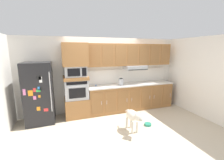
# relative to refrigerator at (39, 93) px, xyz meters

# --- Properties ---
(ground_plane) EXTENTS (9.60, 9.60, 0.00)m
(ground_plane) POSITION_rel_refrigerator_xyz_m (2.02, -0.68, -0.88)
(ground_plane) COLOR beige
(back_kitchen_wall) EXTENTS (6.20, 0.12, 2.50)m
(back_kitchen_wall) POSITION_rel_refrigerator_xyz_m (2.02, 0.43, 0.37)
(back_kitchen_wall) COLOR silver
(back_kitchen_wall) RESTS_ON ground
(side_panel_right) EXTENTS (0.12, 7.10, 2.50)m
(side_panel_right) POSITION_rel_refrigerator_xyz_m (4.82, -0.68, 0.37)
(side_panel_right) COLOR white
(side_panel_right) RESTS_ON ground
(refrigerator) EXTENTS (0.76, 0.73, 1.76)m
(refrigerator) POSITION_rel_refrigerator_xyz_m (0.00, 0.00, 0.00)
(refrigerator) COLOR black
(refrigerator) RESTS_ON ground
(oven_base_cabinet) EXTENTS (0.74, 0.62, 0.60)m
(oven_base_cabinet) POSITION_rel_refrigerator_xyz_m (1.05, 0.07, -0.58)
(oven_base_cabinet) COLOR #996638
(oven_base_cabinet) RESTS_ON ground
(built_in_oven) EXTENTS (0.70, 0.62, 0.60)m
(built_in_oven) POSITION_rel_refrigerator_xyz_m (1.05, 0.07, 0.02)
(built_in_oven) COLOR #A8AAAF
(built_in_oven) RESTS_ON oven_base_cabinet
(appliance_mid_shelf) EXTENTS (0.74, 0.62, 0.10)m
(appliance_mid_shelf) POSITION_rel_refrigerator_xyz_m (1.05, 0.07, 0.37)
(appliance_mid_shelf) COLOR #996638
(appliance_mid_shelf) RESTS_ON built_in_oven
(microwave) EXTENTS (0.64, 0.54, 0.32)m
(microwave) POSITION_rel_refrigerator_xyz_m (1.05, 0.07, 0.58)
(microwave) COLOR #A8AAAF
(microwave) RESTS_ON appliance_mid_shelf
(appliance_upper_cabinet) EXTENTS (0.74, 0.62, 0.68)m
(appliance_upper_cabinet) POSITION_rel_refrigerator_xyz_m (1.05, 0.07, 1.08)
(appliance_upper_cabinet) COLOR #996638
(appliance_upper_cabinet) RESTS_ON microwave
(lower_cabinet_run) EXTENTS (3.07, 0.63, 0.88)m
(lower_cabinet_run) POSITION_rel_refrigerator_xyz_m (2.96, 0.07, -0.44)
(lower_cabinet_run) COLOR #996638
(lower_cabinet_run) RESTS_ON ground
(countertop_slab) EXTENTS (3.11, 0.64, 0.04)m
(countertop_slab) POSITION_rel_refrigerator_xyz_m (2.96, 0.07, 0.02)
(countertop_slab) COLOR beige
(countertop_slab) RESTS_ON lower_cabinet_run
(backsplash_panel) EXTENTS (3.11, 0.02, 0.50)m
(backsplash_panel) POSITION_rel_refrigerator_xyz_m (2.96, 0.36, 0.29)
(backsplash_panel) COLOR white
(backsplash_panel) RESTS_ON countertop_slab
(upper_cabinet_with_hood) EXTENTS (3.07, 0.48, 0.88)m
(upper_cabinet_with_hood) POSITION_rel_refrigerator_xyz_m (2.97, 0.19, 1.02)
(upper_cabinet_with_hood) COLOR #996638
(upper_cabinet_with_hood) RESTS_ON backsplash_panel
(screwdriver) EXTENTS (0.16, 0.15, 0.03)m
(screwdriver) POSITION_rel_refrigerator_xyz_m (1.72, 0.19, 0.05)
(screwdriver) COLOR blue
(screwdriver) RESTS_ON countertop_slab
(electric_kettle) EXTENTS (0.17, 0.17, 0.24)m
(electric_kettle) POSITION_rel_refrigerator_xyz_m (2.54, 0.02, 0.15)
(electric_kettle) COLOR #A8AAAF
(electric_kettle) RESTS_ON countertop_slab
(dog) EXTENTS (0.28, 0.81, 0.62)m
(dog) POSITION_rel_refrigerator_xyz_m (2.31, -1.38, -0.46)
(dog) COLOR beige
(dog) RESTS_ON ground
(dog_food_bowl) EXTENTS (0.20, 0.20, 0.06)m
(dog_food_bowl) POSITION_rel_refrigerator_xyz_m (2.86, -1.23, -0.85)
(dog_food_bowl) COLOR #267F66
(dog_food_bowl) RESTS_ON ground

